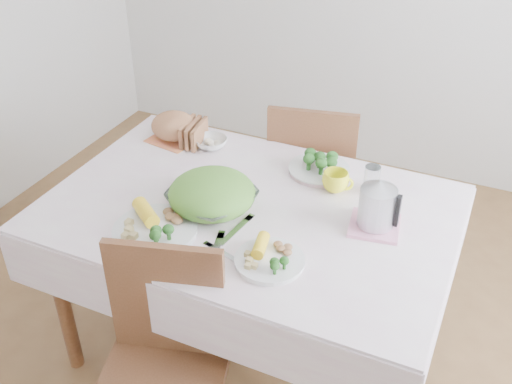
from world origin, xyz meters
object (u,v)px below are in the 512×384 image
at_px(salad_bowl, 212,200).
at_px(yellow_mug, 335,181).
at_px(chair_far, 314,179).
at_px(dining_table, 250,284).
at_px(electric_kettle, 378,199).
at_px(dinner_plate_left, 155,231).
at_px(dinner_plate_right, 270,261).

xyz_separation_m(salad_bowl, yellow_mug, (0.37, 0.30, 0.00)).
height_order(chair_far, salad_bowl, chair_far).
distance_m(dining_table, salad_bowl, 0.45).
bearing_deg(electric_kettle, chair_far, 138.40).
xyz_separation_m(chair_far, dinner_plate_left, (-0.23, -1.02, 0.31)).
height_order(chair_far, dinner_plate_right, chair_far).
xyz_separation_m(chair_far, salad_bowl, (-0.13, -0.80, 0.33)).
distance_m(chair_far, yellow_mug, 0.65).
relative_size(salad_bowl, dinner_plate_right, 1.29).
relative_size(dinner_plate_left, yellow_mug, 2.87).
bearing_deg(yellow_mug, salad_bowl, -140.93).
distance_m(dinner_plate_right, yellow_mug, 0.51).
distance_m(dinner_plate_left, electric_kettle, 0.78).
xyz_separation_m(dinner_plate_left, yellow_mug, (0.48, 0.52, 0.03)).
relative_size(dinner_plate_left, electric_kettle, 1.66).
relative_size(dining_table, yellow_mug, 13.49).
bearing_deg(chair_far, electric_kettle, 112.12).
height_order(chair_far, yellow_mug, chair_far).
bearing_deg(dinner_plate_left, chair_far, 77.06).
relative_size(dinner_plate_right, electric_kettle, 1.30).
bearing_deg(dinner_plate_right, salad_bowl, 147.91).
bearing_deg(dining_table, electric_kettle, 8.48).
bearing_deg(electric_kettle, dinner_plate_right, -113.79).
bearing_deg(dining_table, dinner_plate_right, -53.06).
distance_m(dinner_plate_right, electric_kettle, 0.44).
relative_size(chair_far, dinner_plate_right, 3.95).
xyz_separation_m(salad_bowl, electric_kettle, (0.58, 0.13, 0.08)).
xyz_separation_m(dinner_plate_right, electric_kettle, (0.26, 0.33, 0.11)).
relative_size(salad_bowl, dinner_plate_left, 1.01).
xyz_separation_m(salad_bowl, dinner_plate_left, (-0.11, -0.22, -0.03)).
bearing_deg(dinner_plate_right, electric_kettle, 52.06).
bearing_deg(salad_bowl, dinner_plate_left, -116.30).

